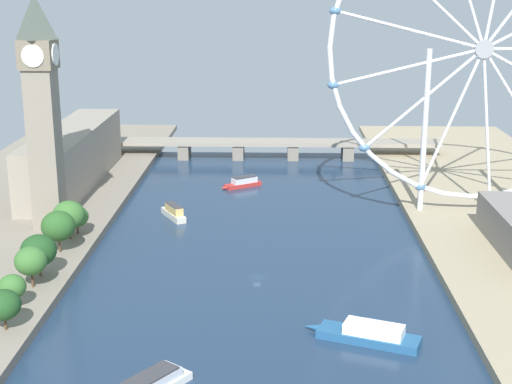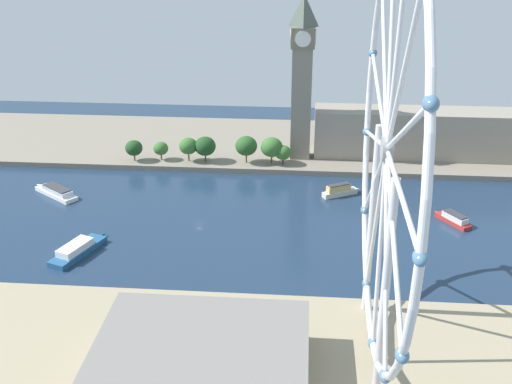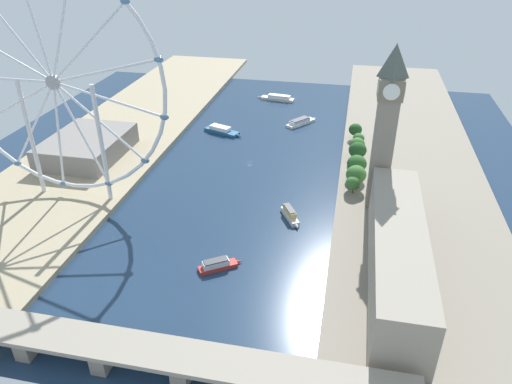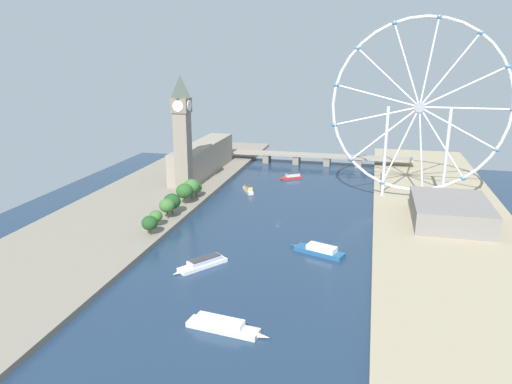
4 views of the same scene
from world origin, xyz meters
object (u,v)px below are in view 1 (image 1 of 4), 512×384
Objects in this scene: parliament_block at (73,156)px; ferris_wheel at (484,51)px; river_bridge at (266,145)px; tour_boat_4 at (243,183)px; tour_boat_1 at (173,212)px; tour_boat_3 at (368,334)px; clock_tower at (42,110)px.

ferris_wheel reaches higher than parliament_block.
river_bridge is 9.73× the size of tour_boat_4.
tour_boat_4 is (27.03, 50.19, -0.40)m from tour_boat_1.
parliament_block is 81.45m from tour_boat_4.
tour_boat_1 is at bearing -39.37° from parliament_block.
ferris_wheel is 0.67× the size of river_bridge.
tour_boat_1 is 130.65m from tour_boat_3.
clock_tower is 0.69× the size of ferris_wheel.
tour_boat_1 reaches higher than tour_boat_3.
tour_boat_1 is 57.00m from tour_boat_4.
river_bridge is at bearing 37.05° from parliament_block.
river_bridge is at bearing -47.42° from tour_boat_1.
parliament_block is at bearing -30.96° from tour_boat_3.
ferris_wheel reaches higher than river_bridge.
ferris_wheel is at bearing 8.57° from clock_tower.
tour_boat_4 is (72.45, 71.41, -47.15)m from clock_tower.
parliament_block is at bearing 167.68° from ferris_wheel.
tour_boat_1 is at bearing 25.05° from clock_tower.
parliament_block reaches higher than tour_boat_3.
clock_tower is 4.47× the size of tour_boat_4.
clock_tower is at bearing 10.94° from tour_boat_4.
tour_boat_1 is at bearing -108.41° from river_bridge.
clock_tower is 152.93m from tour_boat_3.
ferris_wheel is 6.29× the size of tour_boat_1.
tour_boat_3 is at bearing -177.01° from tour_boat_1.
parliament_block is 5.69× the size of tour_boat_4.
parliament_block is 5.51× the size of tour_boat_1.
tour_boat_3 reaches higher than tour_boat_4.
clock_tower reaches higher than parliament_block.
parliament_block is 69.79m from tour_boat_1.
tour_boat_1 is (-37.05, -111.33, -5.03)m from river_bridge.
river_bridge is at bearing 129.56° from ferris_wheel.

